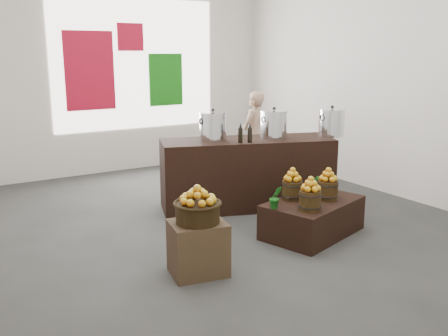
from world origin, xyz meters
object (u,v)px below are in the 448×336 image
crate (198,248)px  display_table (313,217)px  stock_pot_center (274,125)px  wicker_basket (198,213)px  counter (247,173)px  shopper (254,134)px  stock_pot_right (331,123)px  stock_pot_left (213,127)px

crate → display_table: crate is taller
crate → stock_pot_center: (2.09, 1.49, 0.92)m
wicker_basket → counter: 2.37m
stock_pot_center → shopper: size_ratio=0.25×
wicker_basket → stock_pot_right: stock_pot_right is taller
shopper → counter: bearing=24.7°
display_table → shopper: shopper is taller
counter → shopper: bearing=71.4°
stock_pot_right → counter: bearing=160.6°
wicker_basket → stock_pot_left: bearing=55.2°
display_table → stock_pot_right: 1.80m
counter → stock_pot_left: 0.86m
crate → display_table: size_ratio=0.44×
display_table → stock_pot_left: bearing=92.4°
crate → counter: counter is taller
shopper → wicker_basket: bearing=19.9°
counter → stock_pot_right: stock_pot_right is taller
crate → stock_pot_right: stock_pot_right is taller
stock_pot_left → stock_pot_center: same height
wicker_basket → counter: counter is taller
stock_pot_left → stock_pot_center: (0.85, -0.30, 0.00)m
stock_pot_right → shopper: size_ratio=0.25×
stock_pot_left → shopper: (1.63, 1.30, -0.43)m
display_table → stock_pot_right: bearing=22.9°
display_table → shopper: 3.11m
shopper → stock_pot_left: bearing=11.4°
crate → wicker_basket: bearing=0.0°
stock_pot_left → crate: bearing=-124.8°
crate → stock_pot_center: stock_pot_center is taller
stock_pot_right → wicker_basket: bearing=-157.9°
display_table → stock_pot_left: (-0.52, 1.55, 0.98)m
crate → stock_pot_left: stock_pot_left is taller
crate → wicker_basket: 0.38m
stock_pot_left → stock_pot_right: (1.69, -0.60, 0.00)m
crate → shopper: (2.87, 3.10, 0.50)m
stock_pot_center → shopper: (0.78, 1.60, -0.43)m
stock_pot_right → stock_pot_left: bearing=160.6°
counter → stock_pot_right: bearing=0.0°
display_table → counter: size_ratio=0.51×
display_table → stock_pot_left: size_ratio=3.32×
display_table → stock_pot_right: stock_pot_right is taller
shopper → crate: bearing=19.9°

